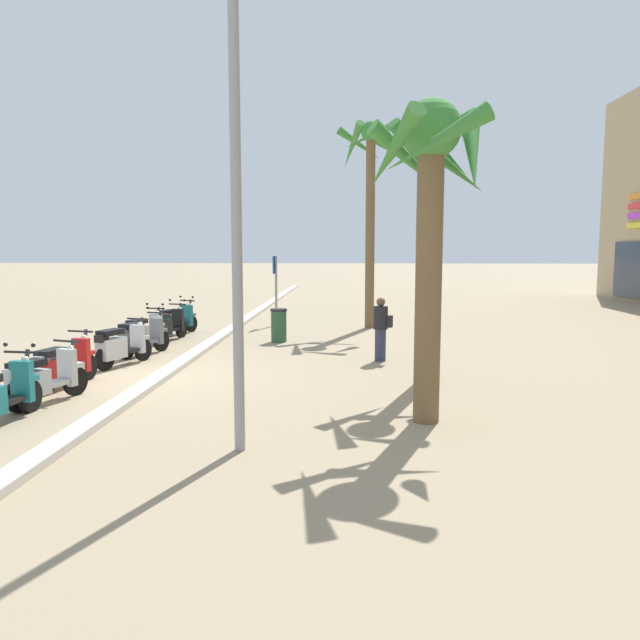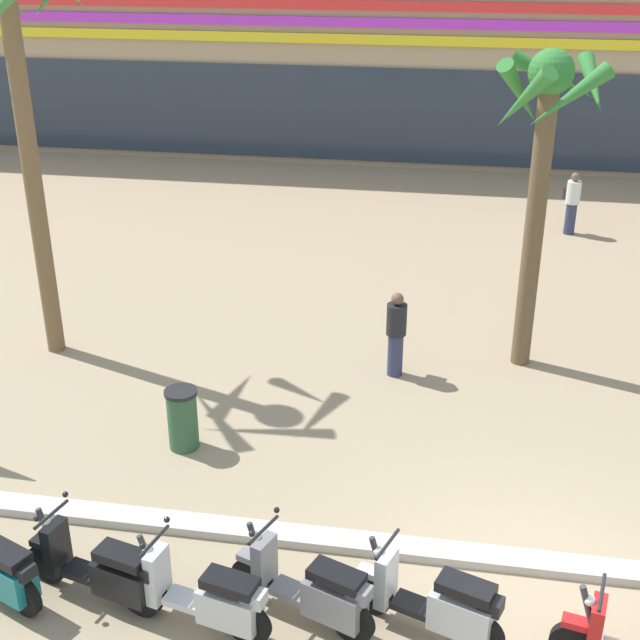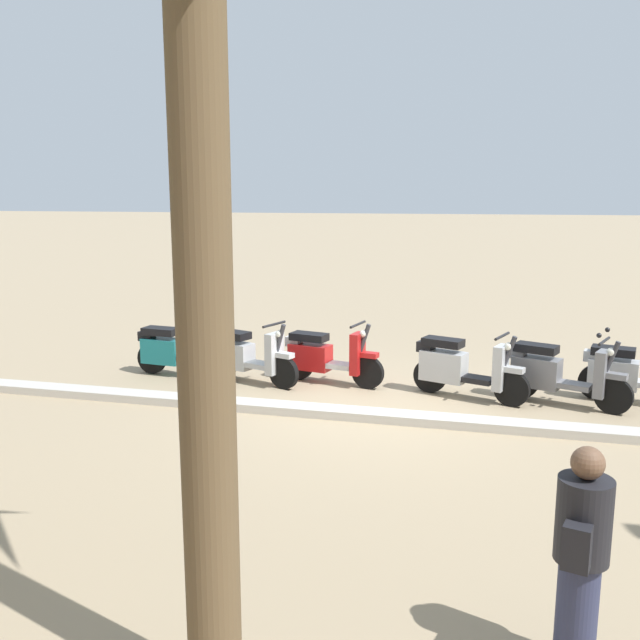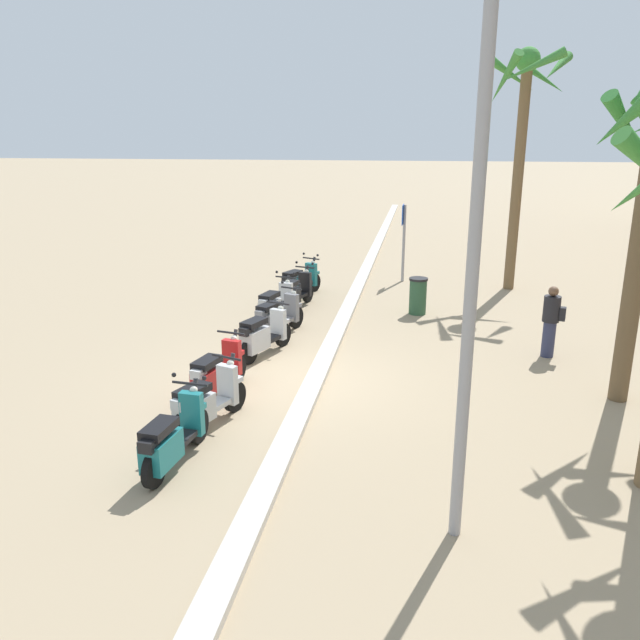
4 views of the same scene
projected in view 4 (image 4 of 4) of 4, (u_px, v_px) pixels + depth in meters
The scene contains 15 objects.
ground_plane at pixel (293, 379), 12.06m from camera, with size 200.00×200.00×0.00m, color #9E896B.
curb_strip at pixel (316, 378), 11.97m from camera, with size 60.00×0.36×0.12m, color #BCB7AD.
scooter_teal_far_back at pixel (299, 282), 17.98m from camera, with size 1.74×0.91×1.17m.
scooter_black_mid_front at pixel (295, 293), 16.75m from camera, with size 1.80×0.75×1.17m.
scooter_silver_second_in_line at pixel (275, 305), 15.56m from camera, with size 1.79×0.71×1.17m.
scooter_grey_mid_rear at pixel (277, 318), 14.46m from camera, with size 1.74×0.87×1.17m.
scooter_silver_last_in_row at pixel (262, 335), 13.16m from camera, with size 1.74×0.83×1.04m.
scooter_red_mid_centre at pixel (216, 373), 11.16m from camera, with size 1.74×0.68×1.04m.
scooter_silver_lead_nearest at pixel (206, 403), 9.93m from camera, with size 1.70×0.82×1.04m.
scooter_teal_tail_end at pixel (172, 439), 8.76m from camera, with size 1.84×0.57×1.17m.
crossing_sign at pixel (403, 234), 19.64m from camera, with size 0.60×0.13×2.40m.
palm_tree_mid_walkway at pixel (524, 112), 17.66m from camera, with size 2.41×2.42×6.78m.
pedestrian_by_palm_tree at pixel (551, 320), 13.09m from camera, with size 0.34×0.46×1.51m.
litter_bin at pixel (418, 296), 16.31m from camera, with size 0.48×0.48×0.95m.
street_lamp at pixel (483, 124), 6.13m from camera, with size 0.36×0.36×7.68m.
Camera 4 is at (11.01, 2.34, 4.51)m, focal length 35.51 mm.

